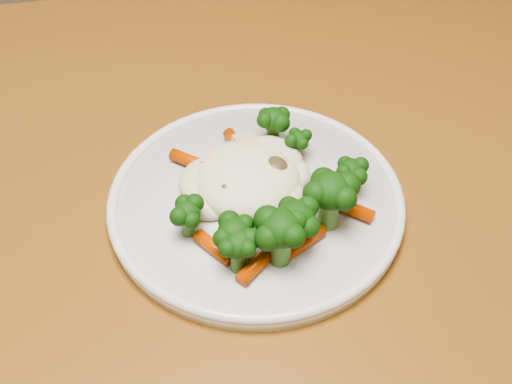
# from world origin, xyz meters

# --- Properties ---
(dining_table) EXTENTS (1.44, 1.23, 0.75)m
(dining_table) POSITION_xyz_m (0.22, -0.00, 0.65)
(dining_table) COLOR brown
(dining_table) RESTS_ON ground
(plate) EXTENTS (0.26, 0.26, 0.01)m
(plate) POSITION_xyz_m (0.13, 0.02, 0.76)
(plate) COLOR white
(plate) RESTS_ON dining_table
(meal) EXTENTS (0.18, 0.19, 0.05)m
(meal) POSITION_xyz_m (0.13, -0.00, 0.78)
(meal) COLOR #F3E8C2
(meal) RESTS_ON plate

